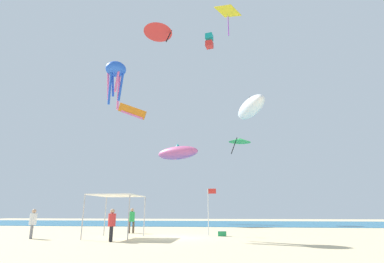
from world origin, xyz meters
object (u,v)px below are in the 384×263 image
Objects in this scene: kite_delta_red at (158,31)px; kite_diamond_yellow at (228,13)px; banner_flag at (209,206)px; kite_octopus_blue at (116,71)px; person_near_tent at (132,218)px; cooler_box at (222,233)px; canopy_tent at (117,197)px; person_leftmost at (33,221)px; kite_delta_green at (240,140)px; person_central at (112,222)px; kite_box_teal at (209,41)px; kite_parafoil_orange at (132,111)px; kite_inflatable_pink at (178,153)px; kite_inflatable_white at (251,107)px.

kite_delta_red is 1.21× the size of kite_diamond_yellow.
kite_octopus_blue reaches higher than banner_flag.
cooler_box is at bearing 124.93° from person_near_tent.
kite_diamond_yellow reaches higher than kite_delta_red.
person_leftmost is at bearing -165.91° from canopy_tent.
person_central is at bearing -159.35° from kite_delta_green.
kite_box_teal is (-1.49, 13.88, 23.68)m from cooler_box.
kite_parafoil_orange is 16.71m from kite_delta_green.
kite_delta_red is at bearing 52.97° from kite_box_teal.
banner_flag reaches higher than person_near_tent.
kite_inflatable_pink is at bearing 107.50° from cooler_box.
kite_delta_red is at bearing 126.94° from banner_flag.
person_near_tent is 0.54× the size of kite_diamond_yellow.
kite_inflatable_white is at bearing 71.67° from banner_flag.
kite_parafoil_orange reaches higher than canopy_tent.
kite_parafoil_orange is 9.39m from kite_inflatable_pink.
person_leftmost is at bearing -160.37° from banner_flag.
kite_inflatable_white is at bearing 57.05° from canopy_tent.
canopy_tent is 6.39m from banner_flag.
banner_flag is at bearing -165.51° from kite_diamond_yellow.
kite_delta_green is at bearing 171.68° from kite_inflatable_white.
person_central reaches higher than cooler_box.
kite_delta_green reaches higher than banner_flag.
kite_parafoil_orange is 2.21× the size of kite_box_teal.
person_near_tent is at bearing 150.65° from kite_diamond_yellow.
kite_inflatable_pink reaches higher than canopy_tent.
kite_inflatable_pink reaches higher than cooler_box.
kite_inflatable_pink is (-0.00, 14.24, -12.07)m from kite_delta_red.
kite_parafoil_orange is at bearing -108.10° from person_near_tent.
kite_parafoil_orange is at bearing 48.32° from kite_inflatable_pink.
cooler_box is at bearing 143.49° from kite_delta_red.
kite_box_teal is at bearing -113.28° from kite_inflatable_white.
cooler_box is 25.11m from kite_delta_red.
kite_diamond_yellow is (8.10, 4.55, 21.46)m from person_near_tent.
kite_box_teal is at bearing -68.24° from kite_octopus_blue.
banner_flag is 25.77m from kite_box_teal.
kite_diamond_yellow is 22.04m from kite_inflatable_pink.
kite_parafoil_orange is (-12.87, 19.34, 14.41)m from banner_flag.
kite_diamond_yellow is at bearing 96.56° from person_leftmost.
canopy_tent reaches higher than person_near_tent.
person_leftmost is 0.24× the size of kite_inflatable_white.
banner_flag is (5.82, 2.59, -0.56)m from canopy_tent.
kite_diamond_yellow is (7.01, 11.24, 21.53)m from person_central.
canopy_tent is at bearing 83.92° from kite_box_teal.
canopy_tent is 5.22m from person_leftmost.
canopy_tent is 0.44× the size of kite_inflatable_white.
kite_inflatable_pink is at bearing -43.69° from kite_octopus_blue.
person_leftmost is 30.39m from kite_box_teal.
person_leftmost is 0.39× the size of kite_delta_green.
kite_delta_red is 12.75m from kite_octopus_blue.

